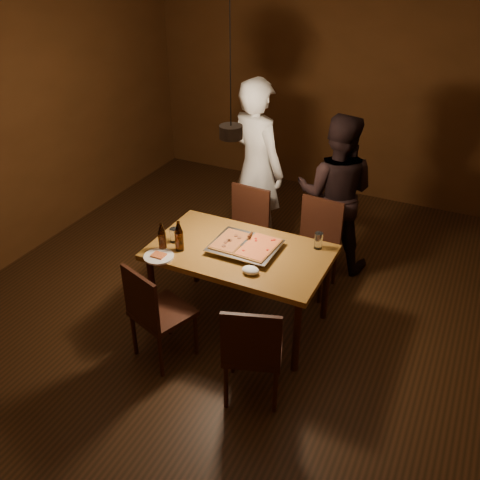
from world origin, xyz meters
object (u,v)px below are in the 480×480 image
at_px(plate_slice, 159,256).
at_px(pizza_tray, 245,247).
at_px(chair_far_right, 316,237).
at_px(chair_near_left, 153,307).
at_px(beer_bottle_a, 162,237).
at_px(beer_bottle_b, 179,236).
at_px(dining_table, 240,258).
at_px(chair_near_right, 252,345).
at_px(diner_white, 257,168).
at_px(chair_far_left, 246,223).
at_px(diner_dark, 335,194).
at_px(pendant_lamp, 231,131).

bearing_deg(plate_slice, pizza_tray, 35.23).
bearing_deg(pizza_tray, chair_far_right, 70.50).
xyz_separation_m(chair_far_right, chair_near_left, (-0.80, -1.59, 0.00)).
bearing_deg(beer_bottle_a, beer_bottle_b, 20.77).
xyz_separation_m(dining_table, chair_near_right, (0.49, -0.81, -0.14)).
xyz_separation_m(beer_bottle_b, plate_slice, (-0.10, -0.17, -0.13)).
distance_m(chair_near_left, diner_white, 2.03).
bearing_deg(chair_far_left, dining_table, 115.48).
height_order(beer_bottle_a, diner_dark, diner_dark).
height_order(plate_slice, pendant_lamp, pendant_lamp).
relative_size(chair_far_right, beer_bottle_b, 1.77).
xyz_separation_m(pizza_tray, pendant_lamp, (-0.14, 0.04, 0.99)).
bearing_deg(diner_dark, beer_bottle_b, 51.37).
height_order(chair_near_right, pizza_tray, chair_near_right).
xyz_separation_m(dining_table, pendant_lamp, (-0.11, 0.06, 1.08)).
xyz_separation_m(chair_far_left, beer_bottle_b, (-0.14, -1.01, 0.35)).
xyz_separation_m(chair_far_left, diner_dark, (0.75, 0.49, 0.28)).
relative_size(chair_far_left, pizza_tray, 0.88).
distance_m(chair_near_right, beer_bottle_a, 1.25).
bearing_deg(diner_dark, chair_far_right, 78.36).
bearing_deg(chair_far_right, chair_near_right, 97.45).
distance_m(diner_dark, pendant_lamp, 1.63).
distance_m(chair_far_left, diner_white, 0.61).
distance_m(dining_table, diner_white, 1.33).
bearing_deg(plate_slice, beer_bottle_a, 106.88).
bearing_deg(pendant_lamp, chair_near_left, -109.60).
distance_m(beer_bottle_a, diner_white, 1.52).
bearing_deg(chair_near_left, beer_bottle_b, 116.19).
distance_m(chair_far_right, chair_near_right, 1.65).
distance_m(chair_near_left, pizza_tray, 0.91).
xyz_separation_m(dining_table, plate_slice, (-0.55, -0.39, 0.08)).
relative_size(chair_near_right, beer_bottle_b, 1.95).
bearing_deg(chair_far_left, chair_near_right, 120.22).
xyz_separation_m(chair_far_right, plate_slice, (-0.96, -1.24, 0.22)).
xyz_separation_m(chair_far_left, chair_far_right, (0.72, 0.05, 0.00)).
height_order(chair_far_left, pendant_lamp, pendant_lamp).
height_order(chair_far_right, chair_near_right, same).
height_order(chair_far_left, diner_white, diner_white).
bearing_deg(chair_near_right, chair_far_left, 98.13).
height_order(beer_bottle_b, diner_white, diner_white).
distance_m(dining_table, chair_far_left, 0.86).
distance_m(plate_slice, pendant_lamp, 1.19).
height_order(chair_near_right, beer_bottle_b, beer_bottle_b).
bearing_deg(chair_far_left, beer_bottle_b, 85.70).
relative_size(pizza_tray, diner_dark, 0.34).
distance_m(chair_far_right, pizza_tray, 0.93).
xyz_separation_m(chair_near_right, pizza_tray, (-0.45, 0.83, 0.24)).
distance_m(chair_far_right, plate_slice, 1.58).
distance_m(dining_table, chair_near_right, 0.95).
distance_m(chair_near_left, chair_near_right, 0.88).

